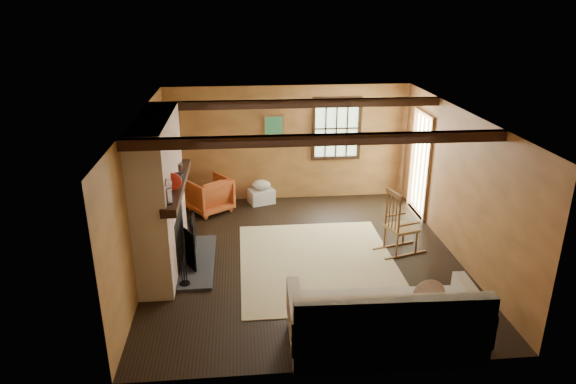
{
  "coord_description": "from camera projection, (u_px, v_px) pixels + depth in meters",
  "views": [
    {
      "loc": [
        -0.98,
        -7.5,
        4.03
      ],
      "look_at": [
        -0.23,
        0.4,
        1.02
      ],
      "focal_mm": 32.0,
      "sensor_mm": 36.0,
      "label": 1
    }
  ],
  "objects": [
    {
      "name": "fireplace",
      "position": [
        162.0,
        201.0,
        7.9
      ],
      "size": [
        1.02,
        2.3,
        2.4
      ],
      "color": "#954A39",
      "rests_on": "ground"
    },
    {
      "name": "basket_pillow",
      "position": [
        261.0,
        185.0,
        10.63
      ],
      "size": [
        0.4,
        0.33,
        0.2
      ],
      "primitive_type": "ellipsoid",
      "rotation": [
        0.0,
        0.0,
        0.03
      ],
      "color": "beige",
      "rests_on": "laundry_basket"
    },
    {
      "name": "laundry_basket",
      "position": [
        261.0,
        196.0,
        10.71
      ],
      "size": [
        0.6,
        0.52,
        0.3
      ],
      "primitive_type": "cube",
      "rotation": [
        0.0,
        0.0,
        0.33
      ],
      "color": "silver",
      "rests_on": "ground"
    },
    {
      "name": "firewood_pile",
      "position": [
        203.0,
        199.0,
        10.67
      ],
      "size": [
        0.63,
        0.11,
        0.23
      ],
      "color": "brown",
      "rests_on": "ground"
    },
    {
      "name": "sofa",
      "position": [
        386.0,
        325.0,
        6.19
      ],
      "size": [
        2.36,
        1.11,
        0.94
      ],
      "rotation": [
        0.0,
        0.0,
        -0.03
      ],
      "color": "beige",
      "rests_on": "ground"
    },
    {
      "name": "room_envelope",
      "position": [
        317.0,
        158.0,
        8.17
      ],
      "size": [
        5.02,
        5.52,
        2.44
      ],
      "color": "#B1723E",
      "rests_on": "ground"
    },
    {
      "name": "armchair",
      "position": [
        209.0,
        195.0,
        10.23
      ],
      "size": [
        1.06,
        1.06,
        0.7
      ],
      "primitive_type": "imported",
      "rotation": [
        0.0,
        0.0,
        -2.54
      ],
      "color": "#BF6026",
      "rests_on": "ground"
    },
    {
      "name": "rug",
      "position": [
        318.0,
        263.0,
        8.33
      ],
      "size": [
        2.5,
        3.0,
        0.01
      ],
      "primitive_type": "cube",
      "color": "#CBBD87",
      "rests_on": "ground"
    },
    {
      "name": "rocking_chair",
      "position": [
        399.0,
        226.0,
        8.54
      ],
      "size": [
        0.89,
        0.63,
        1.11
      ],
      "rotation": [
        0.0,
        0.0,
        1.86
      ],
      "color": "#A78051",
      "rests_on": "ground"
    },
    {
      "name": "ground",
      "position": [
        304.0,
        258.0,
        8.5
      ],
      "size": [
        5.5,
        5.5,
        0.0
      ],
      "primitive_type": "plane",
      "color": "black",
      "rests_on": "ground"
    }
  ]
}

